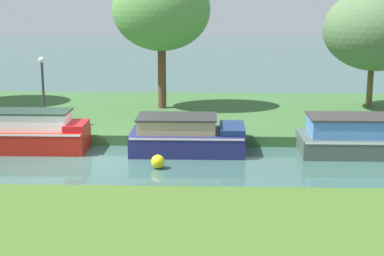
% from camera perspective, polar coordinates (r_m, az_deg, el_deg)
% --- Properties ---
extents(ground_plane, '(120.00, 120.00, 0.00)m').
position_cam_1_polar(ground_plane, '(21.54, -9.25, -2.98)').
color(ground_plane, '#375B52').
extents(riverbank_far, '(72.00, 10.00, 0.40)m').
position_cam_1_polar(riverbank_far, '(28.20, -6.55, 1.29)').
color(riverbank_far, '#386331').
rests_on(riverbank_far, ground_plane).
extents(navy_barge, '(4.12, 2.18, 1.34)m').
position_cam_1_polar(navy_barge, '(22.16, -0.50, -0.77)').
color(navy_barge, navy).
rests_on(navy_barge, ground_plane).
extents(red_narrowboat, '(4.19, 1.69, 1.51)m').
position_cam_1_polar(red_narrowboat, '(23.12, -14.97, -0.43)').
color(red_narrowboat, '#B31E14').
rests_on(red_narrowboat, ground_plane).
extents(slate_cruiser, '(4.44, 2.23, 1.39)m').
position_cam_1_polar(slate_cruiser, '(22.78, 15.50, -0.85)').
color(slate_cruiser, '#45564B').
rests_on(slate_cruiser, ground_plane).
extents(willow_tree_centre, '(4.47, 3.51, 6.42)m').
position_cam_1_polar(willow_tree_centre, '(28.05, -2.91, 11.01)').
color(willow_tree_centre, brown).
rests_on(willow_tree_centre, riverbank_far).
extents(willow_tree_right, '(4.85, 4.39, 5.52)m').
position_cam_1_polar(willow_tree_right, '(28.96, 16.97, 8.82)').
color(willow_tree_right, brown).
rests_on(willow_tree_right, riverbank_far).
extents(lamp_post, '(0.24, 0.24, 2.82)m').
position_cam_1_polar(lamp_post, '(25.03, -13.84, 4.14)').
color(lamp_post, '#333338').
rests_on(lamp_post, riverbank_far).
extents(mooring_post_near, '(0.20, 0.20, 0.65)m').
position_cam_1_polar(mooring_post_near, '(23.56, 1.42, 0.37)').
color(mooring_post_near, brown).
rests_on(mooring_post_near, riverbank_far).
extents(channel_buoy, '(0.47, 0.47, 0.47)m').
position_cam_1_polar(channel_buoy, '(20.23, -3.22, -3.18)').
color(channel_buoy, yellow).
rests_on(channel_buoy, ground_plane).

